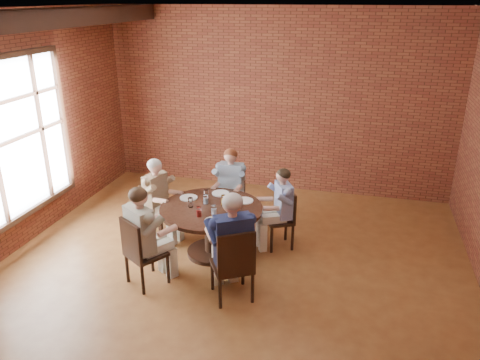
% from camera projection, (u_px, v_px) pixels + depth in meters
% --- Properties ---
extents(floor, '(7.00, 7.00, 0.00)m').
position_uv_depth(floor, '(224.00, 283.00, 6.18)').
color(floor, '#965F2E').
rests_on(floor, ground).
extents(ceiling, '(7.00, 7.00, 0.00)m').
position_uv_depth(ceiling, '(220.00, 10.00, 4.93)').
color(ceiling, white).
rests_on(ceiling, wall_back).
extents(wall_back, '(7.00, 0.00, 7.00)m').
position_uv_depth(wall_back, '(277.00, 102.00, 8.70)').
color(wall_back, brown).
rests_on(wall_back, ground).
extents(ceiling_beam, '(0.22, 6.90, 0.26)m').
position_uv_depth(ceiling_beam, '(23.00, 20.00, 5.56)').
color(ceiling_beam, black).
rests_on(ceiling_beam, ceiling).
extents(window, '(0.10, 2.16, 2.36)m').
position_uv_depth(window, '(18.00, 138.00, 6.69)').
color(window, white).
rests_on(window, wall_left).
extents(dining_table, '(1.46, 1.46, 0.75)m').
position_uv_depth(dining_table, '(211.00, 221.00, 6.70)').
color(dining_table, black).
rests_on(dining_table, floor).
extents(chair_a, '(0.51, 0.51, 0.89)m').
position_uv_depth(chair_a, '(284.00, 217.00, 6.94)').
color(chair_a, black).
rests_on(chair_a, floor).
extents(diner_a, '(0.73, 0.69, 1.24)m').
position_uv_depth(diner_a, '(280.00, 209.00, 6.88)').
color(diner_a, '#3C519D').
rests_on(diner_a, floor).
extents(chair_b, '(0.41, 0.41, 0.92)m').
position_uv_depth(chair_b, '(232.00, 195.00, 7.66)').
color(chair_b, black).
rests_on(chair_b, floor).
extents(diner_b, '(0.51, 0.62, 1.30)m').
position_uv_depth(diner_b, '(230.00, 188.00, 7.54)').
color(diner_b, gray).
rests_on(diner_b, floor).
extents(chair_c, '(0.50, 0.50, 0.91)m').
position_uv_depth(chair_c, '(156.00, 207.00, 7.22)').
color(chair_c, black).
rests_on(chair_c, floor).
extents(diner_c, '(0.73, 0.65, 1.29)m').
position_uv_depth(diner_c, '(159.00, 200.00, 7.13)').
color(diner_c, brown).
rests_on(diner_c, floor).
extents(chair_d, '(0.61, 0.61, 0.96)m').
position_uv_depth(chair_d, '(140.00, 250.00, 5.96)').
color(chair_d, black).
rests_on(chair_d, floor).
extents(diner_d, '(0.82, 0.86, 1.37)m').
position_uv_depth(diner_d, '(145.00, 236.00, 5.96)').
color(diner_d, '#C4A69A').
rests_on(diner_d, floor).
extents(chair_e, '(0.64, 0.64, 0.99)m').
position_uv_depth(chair_e, '(234.00, 263.00, 5.65)').
color(chair_e, black).
rests_on(chair_e, floor).
extents(diner_e, '(0.87, 0.91, 1.42)m').
position_uv_depth(diner_e, '(232.00, 246.00, 5.67)').
color(diner_e, '#171F42').
rests_on(diner_e, floor).
extents(plate_a, '(0.26, 0.26, 0.01)m').
position_uv_depth(plate_a, '(244.00, 201.00, 6.82)').
color(plate_a, white).
rests_on(plate_a, dining_table).
extents(plate_b, '(0.26, 0.26, 0.01)m').
position_uv_depth(plate_b, '(221.00, 193.00, 7.07)').
color(plate_b, white).
rests_on(plate_b, dining_table).
extents(plate_c, '(0.26, 0.26, 0.01)m').
position_uv_depth(plate_c, '(189.00, 198.00, 6.92)').
color(plate_c, white).
rests_on(plate_c, dining_table).
extents(plate_d, '(0.26, 0.26, 0.01)m').
position_uv_depth(plate_d, '(214.00, 221.00, 6.21)').
color(plate_d, white).
rests_on(plate_d, dining_table).
extents(glass_a, '(0.07, 0.07, 0.14)m').
position_uv_depth(glass_a, '(227.00, 201.00, 6.64)').
color(glass_a, white).
rests_on(glass_a, dining_table).
extents(glass_b, '(0.07, 0.07, 0.14)m').
position_uv_depth(glass_b, '(223.00, 200.00, 6.69)').
color(glass_b, white).
rests_on(glass_b, dining_table).
extents(glass_c, '(0.07, 0.07, 0.14)m').
position_uv_depth(glass_c, '(206.00, 194.00, 6.87)').
color(glass_c, white).
rests_on(glass_c, dining_table).
extents(glass_d, '(0.07, 0.07, 0.14)m').
position_uv_depth(glass_d, '(206.00, 199.00, 6.72)').
color(glass_d, white).
rests_on(glass_d, dining_table).
extents(glass_e, '(0.07, 0.07, 0.14)m').
position_uv_depth(glass_e, '(190.00, 202.00, 6.61)').
color(glass_e, white).
rests_on(glass_e, dining_table).
extents(glass_f, '(0.07, 0.07, 0.14)m').
position_uv_depth(glass_f, '(199.00, 212.00, 6.32)').
color(glass_f, white).
rests_on(glass_f, dining_table).
extents(glass_g, '(0.07, 0.07, 0.14)m').
position_uv_depth(glass_g, '(214.00, 210.00, 6.37)').
color(glass_g, white).
rests_on(glass_g, dining_table).
extents(glass_h, '(0.07, 0.07, 0.14)m').
position_uv_depth(glass_h, '(231.00, 205.00, 6.51)').
color(glass_h, white).
rests_on(glass_h, dining_table).
extents(smartphone, '(0.08, 0.15, 0.01)m').
position_uv_depth(smartphone, '(227.00, 220.00, 6.23)').
color(smartphone, black).
rests_on(smartphone, dining_table).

